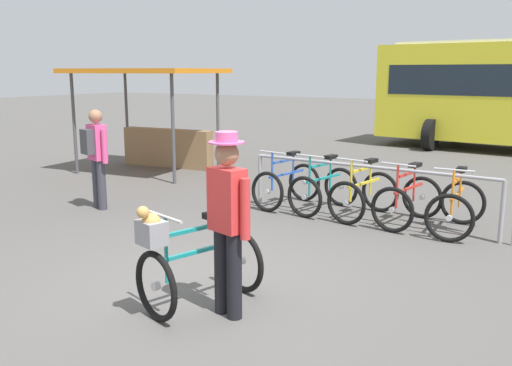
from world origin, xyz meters
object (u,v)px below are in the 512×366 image
(racked_bike_yellow, at_px, (364,195))
(racked_bike_orange, at_px, (457,207))
(pedestrian_with_backpack, at_px, (96,153))
(racked_bike_teal, at_px, (323,190))
(market_stall, at_px, (156,109))
(featured_bicycle, at_px, (190,260))
(person_with_featured_bike, at_px, (227,217))
(racked_bike_blue, at_px, (286,185))
(racked_bike_red, at_px, (408,201))

(racked_bike_yellow, bearing_deg, racked_bike_orange, -3.86)
(racked_bike_yellow, height_order, pedestrian_with_backpack, pedestrian_with_backpack)
(racked_bike_teal, distance_m, racked_bike_orange, 2.10)
(racked_bike_orange, bearing_deg, market_stall, 165.28)
(racked_bike_teal, height_order, featured_bicycle, featured_bicycle)
(racked_bike_teal, height_order, person_with_featured_bike, person_with_featured_bike)
(racked_bike_yellow, xyz_separation_m, market_stall, (-5.63, 1.75, 1.03))
(racked_bike_yellow, xyz_separation_m, person_with_featured_bike, (0.13, -4.00, 0.58))
(racked_bike_teal, bearing_deg, pedestrian_with_backpack, -152.49)
(market_stall, bearing_deg, racked_bike_yellow, -17.28)
(racked_bike_teal, relative_size, pedestrian_with_backpack, 0.72)
(racked_bike_yellow, height_order, featured_bicycle, featured_bicycle)
(racked_bike_orange, xyz_separation_m, featured_bicycle, (-1.65, -3.97, 0.12))
(person_with_featured_bike, bearing_deg, racked_bike_blue, 110.48)
(racked_bike_blue, xyz_separation_m, racked_bike_red, (2.10, -0.14, -0.00))
(racked_bike_orange, height_order, pedestrian_with_backpack, pedestrian_with_backpack)
(racked_bike_teal, height_order, racked_bike_yellow, same)
(person_with_featured_bike, relative_size, pedestrian_with_backpack, 1.05)
(racked_bike_teal, xyz_separation_m, featured_bicycle, (0.44, -4.11, 0.12))
(racked_bike_teal, xyz_separation_m, pedestrian_with_backpack, (-3.29, -1.71, 0.57))
(racked_bike_blue, height_order, person_with_featured_bike, person_with_featured_bike)
(featured_bicycle, height_order, person_with_featured_bike, person_with_featured_bike)
(racked_bike_blue, xyz_separation_m, market_stall, (-4.24, 1.66, 1.03))
(racked_bike_blue, distance_m, featured_bicycle, 4.31)
(racked_bike_red, xyz_separation_m, racked_bike_orange, (0.70, -0.05, 0.00))
(featured_bicycle, bearing_deg, racked_bike_blue, 105.36)
(racked_bike_orange, bearing_deg, racked_bike_teal, 176.14)
(racked_bike_blue, bearing_deg, featured_bicycle, -74.64)
(racked_bike_red, xyz_separation_m, featured_bicycle, (-0.95, -4.01, 0.12))
(racked_bike_yellow, relative_size, market_stall, 0.36)
(racked_bike_red, xyz_separation_m, person_with_featured_bike, (-0.57, -3.95, 0.58))
(market_stall, bearing_deg, person_with_featured_bike, -44.93)
(racked_bike_teal, xyz_separation_m, racked_bike_orange, (2.10, -0.14, 0.00))
(racked_bike_orange, distance_m, featured_bicycle, 4.30)
(racked_bike_blue, bearing_deg, racked_bike_teal, -3.86)
(racked_bike_blue, height_order, racked_bike_orange, same)
(racked_bike_blue, xyz_separation_m, pedestrian_with_backpack, (-2.59, -1.76, 0.57))
(racked_bike_teal, xyz_separation_m, racked_bike_red, (1.40, -0.09, -0.00))
(racked_bike_blue, distance_m, racked_bike_orange, 2.80)
(racked_bike_orange, height_order, featured_bicycle, featured_bicycle)
(person_with_featured_bike, distance_m, pedestrian_with_backpack, 4.73)
(featured_bicycle, xyz_separation_m, pedestrian_with_backpack, (-3.73, 2.40, 0.45))
(racked_bike_red, relative_size, person_with_featured_bike, 0.68)
(racked_bike_teal, xyz_separation_m, person_with_featured_bike, (0.83, -4.05, 0.58))
(racked_bike_red, bearing_deg, market_stall, 164.14)
(racked_bike_red, bearing_deg, racked_bike_blue, 176.14)
(racked_bike_red, relative_size, pedestrian_with_backpack, 0.72)
(racked_bike_yellow, distance_m, market_stall, 5.99)
(racked_bike_orange, height_order, market_stall, market_stall)
(person_with_featured_bike, bearing_deg, racked_bike_yellow, 91.88)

